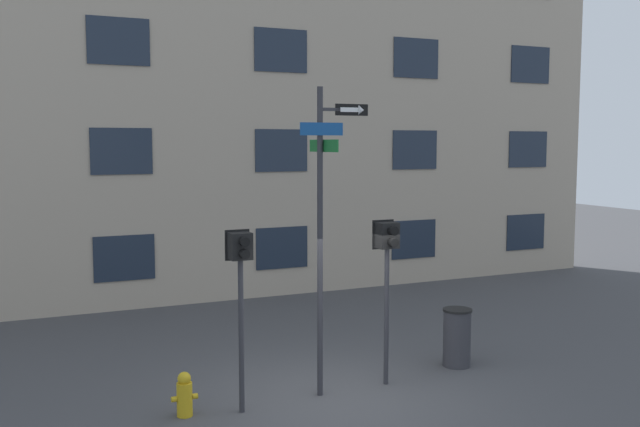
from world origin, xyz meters
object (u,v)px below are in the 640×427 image
pedestrian_signal_right (387,255)px  trash_bin (457,337)px  fire_hydrant (185,395)px  pedestrian_signal_left (241,271)px  street_sign_pole (324,216)px

pedestrian_signal_right → trash_bin: bearing=11.2°
trash_bin → fire_hydrant: bearing=-176.4°
pedestrian_signal_left → fire_hydrant: (-0.81, 0.20, -1.81)m
trash_bin → pedestrian_signal_right: bearing=-168.8°
street_sign_pole → pedestrian_signal_left: street_sign_pole is taller
fire_hydrant → trash_bin: 5.01m
fire_hydrant → trash_bin: size_ratio=0.64×
street_sign_pole → fire_hydrant: size_ratio=7.30×
street_sign_pole → pedestrian_signal_right: street_sign_pole is taller
street_sign_pole → pedestrian_signal_right: size_ratio=1.77×
street_sign_pole → trash_bin: (2.78, 0.34, -2.32)m
pedestrian_signal_left → fire_hydrant: 1.99m
street_sign_pole → pedestrian_signal_left: bearing=-173.2°
fire_hydrant → trash_bin: trash_bin is taller
pedestrian_signal_left → trash_bin: pedestrian_signal_left is taller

